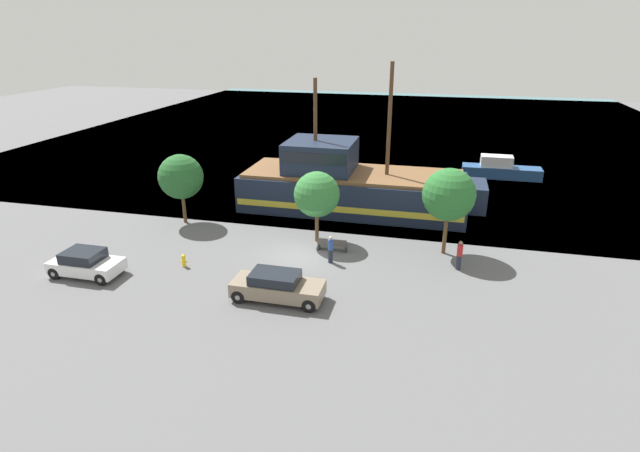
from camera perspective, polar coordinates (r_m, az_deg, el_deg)
The scene contains 14 objects.
ground_plane at distance 30.74m, azimuth -2.44°, elevation -3.28°, with size 160.00×160.00×0.00m, color #5B5B5E.
water_surface at distance 72.35m, azimuth 7.35°, elevation 11.18°, with size 80.00×80.00×0.00m, color teal.
pirate_ship at distance 38.02m, azimuth 3.41°, elevation 4.69°, with size 18.04×6.03×10.87m.
moored_boat_dockside at distance 49.44m, azimuth 19.89°, elevation 6.09°, with size 7.02×1.84×2.04m.
moored_boat_outer at distance 50.50m, azimuth -1.14°, elevation 7.60°, with size 5.89×2.32×1.80m.
parked_car_curb_front at distance 25.60m, azimuth -4.91°, elevation -6.88°, with size 4.67×1.85×1.51m.
parked_car_curb_mid at distance 30.85m, azimuth -25.20°, elevation -3.87°, with size 3.91×1.93×1.49m.
fire_hydrant at distance 30.11m, azimuth -15.31°, elevation -3.78°, with size 0.42×0.25×0.76m.
bench_promenade_east at distance 31.01m, azimuth 1.41°, elevation -2.13°, with size 1.85×0.45×0.85m.
pedestrian_walking_near at distance 29.36m, azimuth 1.21°, elevation -2.67°, with size 0.32×0.32×1.69m.
pedestrian_walking_far at distance 29.60m, azimuth 15.65°, elevation -3.22°, with size 0.32×0.32×1.77m.
tree_row_east at distance 36.04m, azimuth -15.62°, elevation 5.43°, with size 3.10×3.10×4.93m.
tree_row_mideast at distance 31.53m, azimuth -0.37°, elevation 3.61°, with size 2.91×2.91×4.65m.
tree_row_midwest at distance 30.53m, azimuth 14.52°, elevation 3.47°, with size 3.15×3.15×5.37m.
Camera 1 is at (7.84, -26.75, 12.96)m, focal length 28.00 mm.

